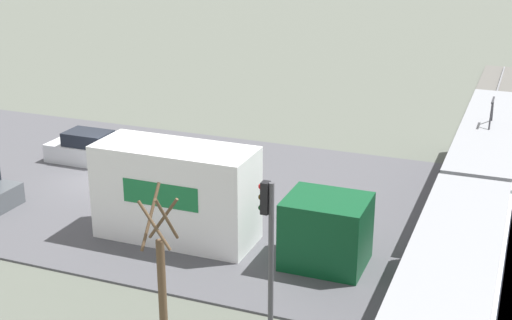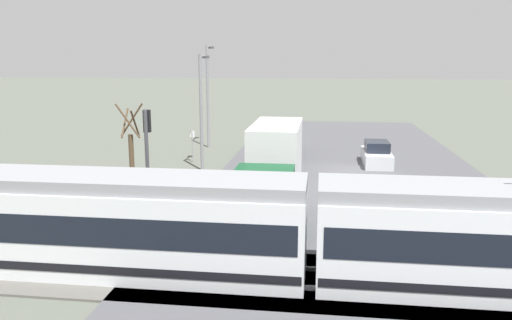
% 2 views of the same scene
% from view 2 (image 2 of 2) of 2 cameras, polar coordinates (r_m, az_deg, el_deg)
% --- Properties ---
extents(ground_plane, '(320.00, 320.00, 0.00)m').
position_cam_2_polar(ground_plane, '(32.66, 10.63, -1.23)').
color(ground_plane, '#565B51').
extents(road_surface, '(16.29, 51.30, 0.08)m').
position_cam_2_polar(road_surface, '(32.66, 10.63, -1.16)').
color(road_surface, '#4C4C51').
rests_on(road_surface, ground).
extents(rail_bed, '(66.95, 4.40, 0.22)m').
position_cam_2_polar(rail_bed, '(16.69, 13.71, -13.67)').
color(rail_bed, '#5B5954').
rests_on(rail_bed, ground).
extents(light_rail_tram, '(26.11, 2.68, 4.40)m').
position_cam_2_polar(light_rail_tram, '(15.97, 6.37, -8.29)').
color(light_rail_tram, white).
rests_on(light_rail_tram, ground).
extents(box_truck, '(2.45, 10.43, 3.69)m').
position_cam_2_polar(box_truck, '(24.89, 2.03, -0.78)').
color(box_truck, '#0C4723').
rests_on(box_truck, ground).
extents(pickup_truck, '(2.07, 5.82, 1.88)m').
position_cam_2_polar(pickup_truck, '(36.83, 3.23, 1.63)').
color(pickup_truck, '#4C5156').
rests_on(pickup_truck, ground).
extents(sedan_car_0, '(1.77, 4.27, 1.59)m').
position_cam_2_polar(sedan_car_0, '(34.55, 13.61, 0.58)').
color(sedan_car_0, silver).
rests_on(sedan_car_0, ground).
extents(traffic_light_pole, '(0.28, 0.47, 4.96)m').
position_cam_2_polar(traffic_light_pole, '(21.65, -12.30, 1.04)').
color(traffic_light_pole, '#47474C').
rests_on(traffic_light_pole, ground).
extents(street_tree, '(1.18, 0.98, 5.02)m').
position_cam_2_polar(street_tree, '(24.76, -14.02, 0.01)').
color(street_tree, brown).
rests_on(street_tree, ground).
extents(street_lamp_near_crossing, '(0.36, 1.95, 7.38)m').
position_cam_2_polar(street_lamp_near_crossing, '(31.94, -6.22, 6.44)').
color(street_lamp_near_crossing, gray).
rests_on(street_lamp_near_crossing, ground).
extents(street_lamp_mid_block, '(0.36, 1.95, 8.19)m').
position_cam_2_polar(street_lamp_mid_block, '(40.56, -5.49, 8.08)').
color(street_lamp_mid_block, gray).
rests_on(street_lamp_mid_block, ground).
extents(no_parking_sign, '(0.32, 0.08, 2.21)m').
position_cam_2_polar(no_parking_sign, '(34.85, -7.29, 1.93)').
color(no_parking_sign, gray).
rests_on(no_parking_sign, ground).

